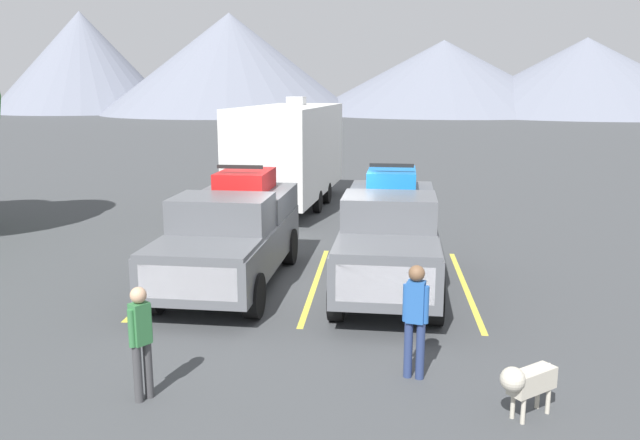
# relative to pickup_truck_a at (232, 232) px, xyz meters

# --- Properties ---
(ground_plane) EXTENTS (240.00, 240.00, 0.00)m
(ground_plane) POSITION_rel_pickup_truck_a_xyz_m (1.81, -0.17, -1.14)
(ground_plane) COLOR #3F4244
(pickup_truck_a) EXTENTS (2.36, 5.55, 2.50)m
(pickup_truck_a) POSITION_rel_pickup_truck_a_xyz_m (0.00, 0.00, 0.00)
(pickup_truck_a) COLOR #595B60
(pickup_truck_a) RESTS_ON ground
(pickup_truck_b) EXTENTS (2.24, 5.67, 2.57)m
(pickup_truck_b) POSITION_rel_pickup_truck_a_xyz_m (3.40, 0.01, 0.05)
(pickup_truck_b) COLOR #595B60
(pickup_truck_b) RESTS_ON ground
(lot_stripe_a) EXTENTS (0.12, 5.50, 0.01)m
(lot_stripe_a) POSITION_rel_pickup_truck_a_xyz_m (-1.44, 0.12, -1.14)
(lot_stripe_a) COLOR gold
(lot_stripe_a) RESTS_ON ground
(lot_stripe_b) EXTENTS (0.12, 5.50, 0.01)m
(lot_stripe_b) POSITION_rel_pickup_truck_a_xyz_m (1.81, 0.12, -1.14)
(lot_stripe_b) COLOR gold
(lot_stripe_b) RESTS_ON ground
(lot_stripe_c) EXTENTS (0.12, 5.50, 0.01)m
(lot_stripe_c) POSITION_rel_pickup_truck_a_xyz_m (5.06, 0.12, -1.14)
(lot_stripe_c) COLOR gold
(lot_stripe_c) RESTS_ON ground
(camper_trailer_a) EXTENTS (3.26, 8.83, 3.87)m
(camper_trailer_a) POSITION_rel_pickup_truck_a_xyz_m (-0.04, 9.03, 0.90)
(camper_trailer_a) COLOR white
(camper_trailer_a) RESTS_ON ground
(person_a) EXTENTS (0.29, 0.31, 1.62)m
(person_a) POSITION_rel_pickup_truck_a_xyz_m (0.01, -5.40, -0.21)
(person_a) COLOR #3F3F42
(person_a) RESTS_ON ground
(person_b) EXTENTS (0.38, 0.25, 1.73)m
(person_b) POSITION_rel_pickup_truck_a_xyz_m (3.74, -4.37, -0.14)
(person_b) COLOR navy
(person_b) RESTS_ON ground
(dog) EXTENTS (0.84, 0.71, 0.78)m
(dog) POSITION_rel_pickup_truck_a_xyz_m (5.11, -5.42, -0.62)
(dog) COLOR beige
(dog) RESTS_ON ground
(mountain_ridge) EXTENTS (136.23, 46.68, 16.29)m
(mountain_ridge) POSITION_rel_pickup_truck_a_xyz_m (10.78, 88.98, 5.60)
(mountain_ridge) COLOR slate
(mountain_ridge) RESTS_ON ground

